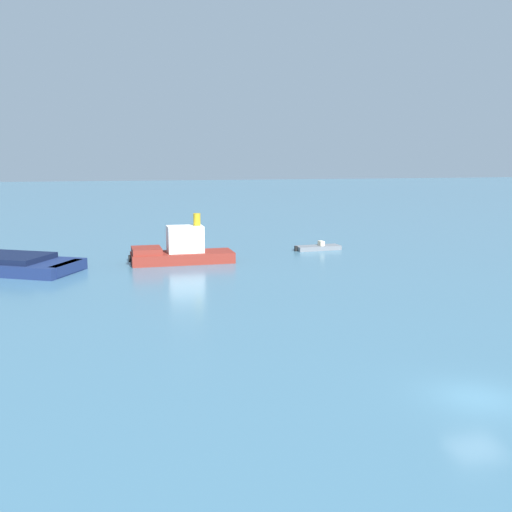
% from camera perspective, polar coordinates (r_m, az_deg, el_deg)
% --- Properties ---
extents(ground_plane, '(400.00, 400.00, 0.00)m').
position_cam_1_polar(ground_plane, '(31.13, 19.29, -11.95)').
color(ground_plane, teal).
extents(small_motorboat, '(5.35, 2.35, 0.99)m').
position_cam_1_polar(small_motorboat, '(70.88, 5.57, 0.76)').
color(small_motorboat, slate).
rests_on(small_motorboat, ground).
extents(tugboat, '(10.33, 4.21, 4.84)m').
position_cam_1_polar(tugboat, '(62.97, -6.79, 0.50)').
color(tugboat, maroon).
rests_on(tugboat, ground).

